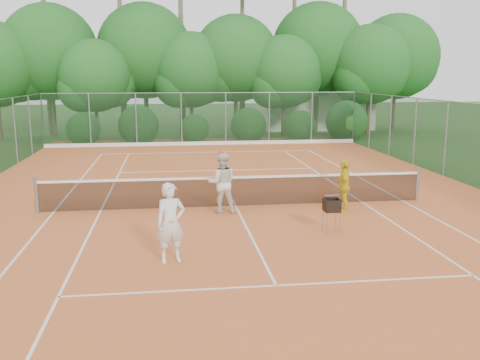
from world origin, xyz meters
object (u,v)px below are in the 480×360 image
player_center_grp (222,182)px  player_yellow (344,186)px  ball_hopper (332,206)px  player_white (171,223)px

player_center_grp → player_yellow: bearing=-7.0°
player_center_grp → ball_hopper: (2.62, -2.43, -0.20)m
player_yellow → ball_hopper: size_ratio=1.78×
player_center_grp → player_yellow: 3.64m
player_yellow → ball_hopper: bearing=-13.3°
player_white → ball_hopper: bearing=9.5°
player_center_grp → player_yellow: (3.61, -0.44, -0.12)m
player_center_grp → player_yellow: size_ratio=1.16×
player_white → player_yellow: player_white is taller
ball_hopper → player_center_grp: bearing=154.5°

